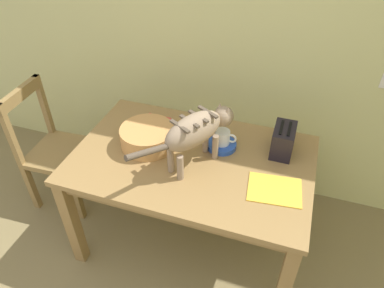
% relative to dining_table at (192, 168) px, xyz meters
% --- Properties ---
extents(wall_rear, '(5.27, 0.11, 2.50)m').
position_rel_dining_table_xyz_m(wall_rear, '(0.04, 0.75, 0.60)').
color(wall_rear, '#D1CF86').
rests_on(wall_rear, ground_plane).
extents(dining_table, '(1.38, 0.88, 0.74)m').
position_rel_dining_table_xyz_m(dining_table, '(0.00, 0.00, 0.00)').
color(dining_table, olive).
rests_on(dining_table, ground_plane).
extents(cat, '(0.39, 0.63, 0.33)m').
position_rel_dining_table_xyz_m(cat, '(0.04, -0.03, 0.31)').
color(cat, gray).
rests_on(cat, dining_table).
extents(saucer_bowl, '(0.18, 0.18, 0.03)m').
position_rel_dining_table_xyz_m(saucer_bowl, '(0.14, 0.15, 0.10)').
color(saucer_bowl, '#254CB7').
rests_on(saucer_bowl, dining_table).
extents(coffee_mug, '(0.13, 0.09, 0.09)m').
position_rel_dining_table_xyz_m(coffee_mug, '(0.14, 0.15, 0.16)').
color(coffee_mug, white).
rests_on(coffee_mug, saucer_bowl).
extents(magazine, '(0.30, 0.24, 0.01)m').
position_rel_dining_table_xyz_m(magazine, '(0.49, -0.11, 0.09)').
color(magazine, yellow).
rests_on(magazine, dining_table).
extents(book_stack, '(0.18, 0.16, 0.03)m').
position_rel_dining_table_xyz_m(book_stack, '(-0.33, 0.23, 0.10)').
color(book_stack, '#9C449C').
rests_on(book_stack, dining_table).
extents(wicker_basket, '(0.32, 0.32, 0.12)m').
position_rel_dining_table_xyz_m(wicker_basket, '(-0.29, 0.03, 0.15)').
color(wicker_basket, tan).
rests_on(wicker_basket, dining_table).
extents(toaster, '(0.12, 0.20, 0.18)m').
position_rel_dining_table_xyz_m(toaster, '(0.48, 0.22, 0.17)').
color(toaster, black).
rests_on(toaster, dining_table).
extents(wooden_chair_near, '(0.44, 0.44, 0.92)m').
position_rel_dining_table_xyz_m(wooden_chair_near, '(-1.07, 0.09, -0.20)').
color(wooden_chair_near, olive).
rests_on(wooden_chair_near, ground_plane).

